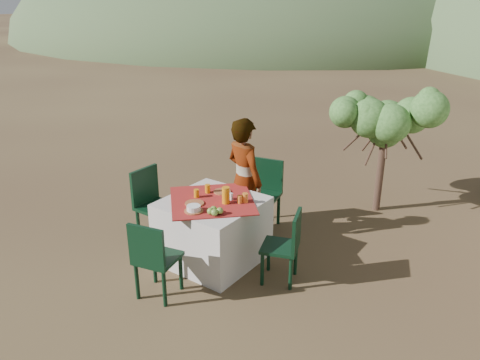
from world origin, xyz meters
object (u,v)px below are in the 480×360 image
object	(u,v)px
chair_far	(265,190)
chair_near	(154,257)
shrub_tree	(390,125)
person	(244,180)
chair_left	(152,202)
juice_pitcher	(226,195)
chair_right	(286,244)
table	(213,230)

from	to	relation	value
chair_far	chair_near	world-z (taller)	chair_far
shrub_tree	person	bearing A→B (deg)	-121.29
person	shrub_tree	distance (m)	2.23
chair_left	juice_pitcher	bearing A→B (deg)	-86.30
chair_far	person	distance (m)	0.54
chair_right	juice_pitcher	world-z (taller)	juice_pitcher
chair_right	shrub_tree	distance (m)	2.55
chair_far	chair_near	xyz separation A→B (m)	(0.01, -2.06, -0.02)
person	juice_pitcher	world-z (taller)	person
table	chair_left	size ratio (longest dim) A/B	1.38
chair_near	juice_pitcher	xyz separation A→B (m)	(0.17, 0.97, 0.38)
person	juice_pitcher	xyz separation A→B (m)	(0.20, -0.63, 0.07)
chair_right	shrub_tree	bearing A→B (deg)	155.81
chair_near	chair_left	size ratio (longest dim) A/B	0.92
chair_left	chair_right	distance (m)	1.86
chair_far	person	xyz separation A→B (m)	(-0.01, -0.45, 0.29)
shrub_tree	juice_pitcher	bearing A→B (deg)	-110.48
table	chair_right	xyz separation A→B (m)	(0.93, 0.10, 0.08)
chair_right	chair_far	bearing A→B (deg)	-157.05
chair_near	table	bearing A→B (deg)	-102.06
table	chair_right	size ratio (longest dim) A/B	1.58
chair_near	person	bearing A→B (deg)	-101.75
chair_far	chair_left	xyz separation A→B (m)	(-0.92, -1.17, 0.02)
chair_right	person	size ratio (longest dim) A/B	0.52
chair_near	person	distance (m)	1.64
chair_left	shrub_tree	xyz separation A→B (m)	(2.03, 2.58, 0.74)
chair_near	chair_right	xyz separation A→B (m)	(0.92, 1.05, -0.03)
juice_pitcher	chair_left	bearing A→B (deg)	-175.67
table	person	xyz separation A→B (m)	(-0.02, 0.66, 0.41)
table	shrub_tree	world-z (taller)	shrub_tree
person	juice_pitcher	distance (m)	0.67
person	shrub_tree	world-z (taller)	shrub_tree
juice_pitcher	shrub_tree	bearing A→B (deg)	69.52
chair_near	juice_pitcher	bearing A→B (deg)	-112.76
juice_pitcher	table	bearing A→B (deg)	-172.93
chair_far	person	size ratio (longest dim) A/B	0.58
shrub_tree	chair_left	bearing A→B (deg)	-128.28
chair_left	person	xyz separation A→B (m)	(0.90, 0.72, 0.27)
chair_left	juice_pitcher	xyz separation A→B (m)	(1.10, 0.08, 0.34)
chair_left	juice_pitcher	size ratio (longest dim) A/B	4.90
table	chair_right	world-z (taller)	chair_right
shrub_tree	juice_pitcher	size ratio (longest dim) A/B	8.34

